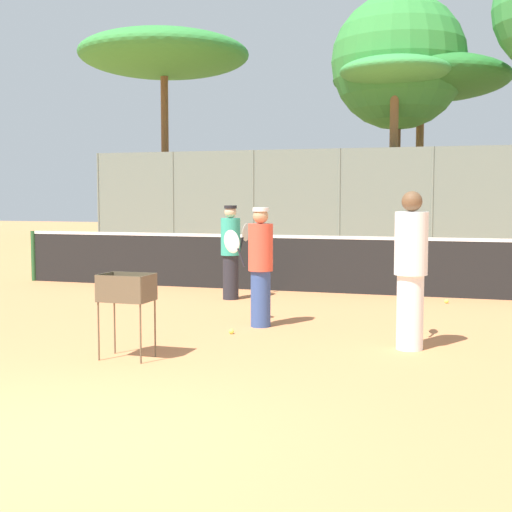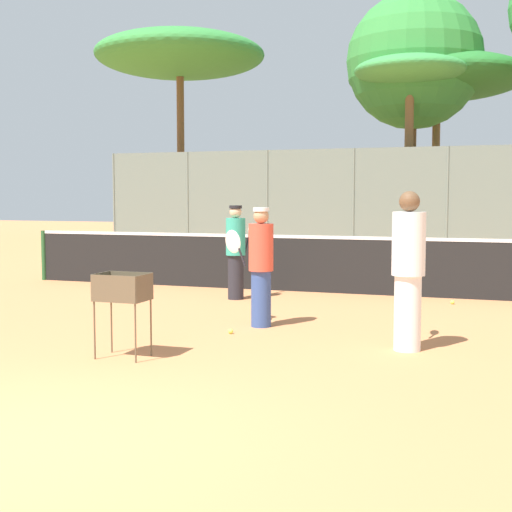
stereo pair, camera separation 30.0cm
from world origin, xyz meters
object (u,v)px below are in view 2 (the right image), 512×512
Objects in this scene: player_red_cap at (408,269)px; player_yellow_shirt at (260,265)px; player_white_outfit at (236,251)px; ball_cart at (123,294)px; tennis_net at (312,263)px.

player_red_cap reaches higher than player_yellow_shirt.
player_white_outfit is 4.70m from ball_cart.
tennis_net is at bearing -24.23° from player_white_outfit.
player_yellow_shirt is at bearing -86.50° from tennis_net.
tennis_net is at bearing 10.59° from player_red_cap.
player_white_outfit is at bearing -127.92° from tennis_net.
player_red_cap reaches higher than tennis_net.
player_white_outfit is at bearing 95.34° from ball_cart.
player_yellow_shirt is at bearing 50.97° from player_red_cap.
player_red_cap reaches higher than player_white_outfit.
player_white_outfit is at bearing -40.49° from player_yellow_shirt.
player_red_cap is 3.28m from ball_cart.
ball_cart is at bearing -160.98° from player_white_outfit.
tennis_net reaches higher than ball_cart.
player_red_cap is at bearing -120.11° from player_white_outfit.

